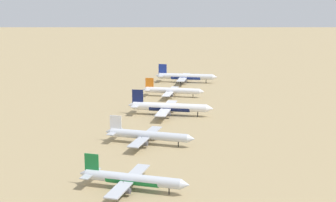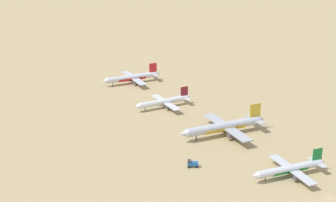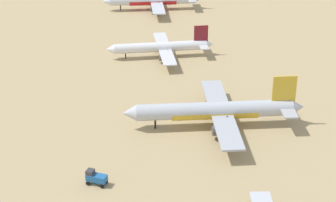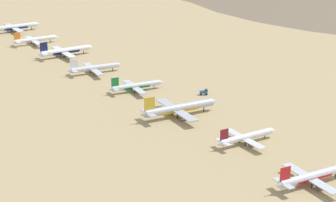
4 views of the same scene
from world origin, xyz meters
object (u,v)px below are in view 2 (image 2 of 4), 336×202
(service_truck, at_px, (192,163))
(parked_jet_2, at_px, (225,126))
(parked_jet_1, at_px, (164,102))
(parked_jet_3, at_px, (290,169))
(parked_jet_0, at_px, (132,77))

(service_truck, bearing_deg, parked_jet_2, -144.62)
(parked_jet_2, distance_m, service_truck, 44.57)
(parked_jet_1, height_order, parked_jet_3, parked_jet_3)
(parked_jet_0, height_order, parked_jet_2, parked_jet_2)
(parked_jet_1, height_order, service_truck, parked_jet_1)
(parked_jet_0, height_order, parked_jet_3, parked_jet_0)
(parked_jet_1, distance_m, parked_jet_2, 55.99)
(parked_jet_2, bearing_deg, service_truck, 35.38)
(parked_jet_0, height_order, service_truck, parked_jet_0)
(parked_jet_0, bearing_deg, service_truck, 77.48)
(parked_jet_1, bearing_deg, parked_jet_0, -93.39)
(parked_jet_2, relative_size, service_truck, 9.48)
(parked_jet_1, distance_m, parked_jet_3, 111.41)
(parked_jet_2, xyz_separation_m, parked_jet_3, (0.37, 55.84, -1.26))
(parked_jet_0, relative_size, service_truck, 7.91)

